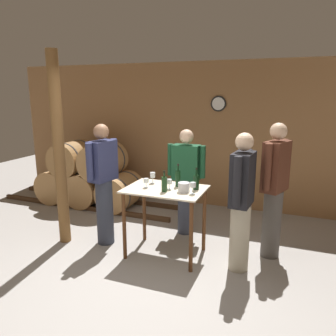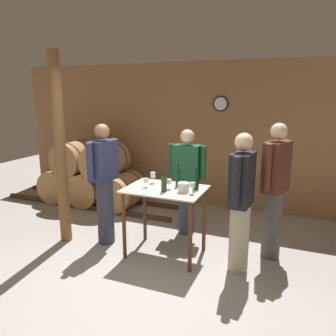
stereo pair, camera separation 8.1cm
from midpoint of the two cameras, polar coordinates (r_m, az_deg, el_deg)
name	(u,v)px [view 2 (the right image)]	position (r m, az deg, el deg)	size (l,w,h in m)	color
ground_plane	(140,284)	(3.98, -4.28, -19.52)	(14.00, 14.00, 0.00)	#9E9993
back_wall	(211,136)	(6.21, 7.92, 5.59)	(8.40, 0.08, 2.70)	#996B42
barrel_rack	(91,177)	(6.52, -12.93, -1.52)	(3.61, 0.78, 1.23)	#4C331E
tasting_table	(165,202)	(4.31, 0.04, -5.94)	(1.02, 0.72, 0.93)	beige
wooden_post	(60,150)	(4.81, -17.82, 2.93)	(0.16, 0.16, 2.70)	brown
wine_bottle_far_left	(164,184)	(4.09, -0.14, -2.75)	(0.07, 0.07, 0.27)	#193819
wine_bottle_left	(178,178)	(4.31, 2.28, -1.72)	(0.07, 0.07, 0.30)	black
wine_bottle_center	(196,182)	(4.19, 5.46, -2.40)	(0.07, 0.07, 0.29)	black
wine_glass_near_left	(153,175)	(4.47, -2.13, -1.27)	(0.07, 0.07, 0.15)	silver
wine_glass_near_center	(146,181)	(4.28, -3.29, -2.23)	(0.07, 0.07, 0.12)	silver
wine_glass_near_right	(169,182)	(4.19, 0.74, -2.44)	(0.07, 0.07, 0.13)	silver
wine_glass_far_side	(192,185)	(4.00, 4.86, -3.03)	(0.07, 0.07, 0.15)	silver
ice_bucket	(183,187)	(4.08, 3.28, -3.40)	(0.15, 0.15, 0.12)	silver
person_host	(104,182)	(4.69, -10.58, -2.35)	(0.29, 0.58, 1.73)	#333847
person_visitor_with_scarf	(275,189)	(4.41, 18.59, -3.42)	(0.34, 0.56, 1.78)	#4C4742
person_visitor_bearded	(241,200)	(3.98, 13.16, -5.51)	(0.25, 0.59, 1.70)	#B7AD93
person_visitor_near_door	(187,180)	(4.96, 3.76, -2.07)	(0.59, 0.24, 1.62)	#333847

